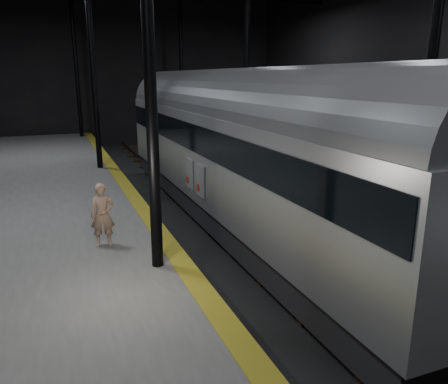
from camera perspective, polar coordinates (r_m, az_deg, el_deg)
ground at (r=15.35m, az=2.03°, el=-5.02°), size 44.00×44.00×0.00m
platform_left at (r=14.14m, az=-27.26°, el=-6.35°), size 9.00×43.80×1.00m
platform_right at (r=19.33m, az=22.89°, el=-0.46°), size 9.00×43.80×1.00m
tactile_strip at (r=14.10m, az=-10.15°, el=-2.75°), size 0.50×43.80×0.01m
track at (r=15.32m, az=2.03°, el=-4.78°), size 2.40×43.00×0.24m
train at (r=15.30m, az=0.98°, el=6.48°), size 3.00×20.03×5.35m
woman at (r=11.48m, az=-15.58°, el=-2.91°), size 0.65×0.48×1.64m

